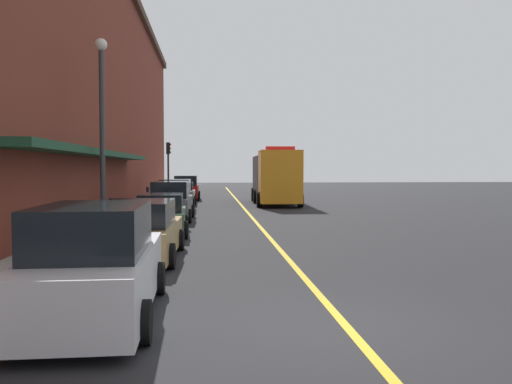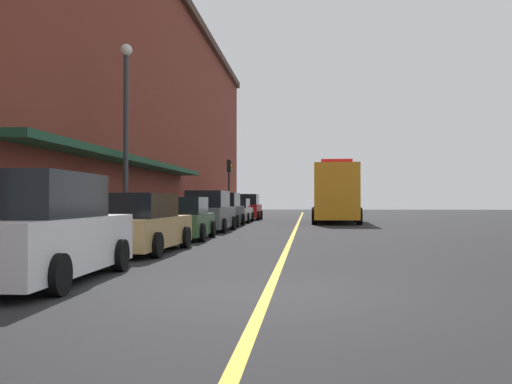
# 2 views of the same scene
# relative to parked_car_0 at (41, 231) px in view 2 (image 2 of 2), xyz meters

# --- Properties ---
(ground_plane) EXTENTS (112.00, 112.00, 0.00)m
(ground_plane) POSITION_rel_parked_car_0_xyz_m (4.01, 24.15, -0.88)
(ground_plane) COLOR #232326
(sidewalk_left) EXTENTS (2.40, 70.00, 0.15)m
(sidewalk_left) POSITION_rel_parked_car_0_xyz_m (-2.19, 24.15, -0.80)
(sidewalk_left) COLOR #ADA8A0
(sidewalk_left) RESTS_ON ground
(lane_center_stripe) EXTENTS (0.16, 70.00, 0.01)m
(lane_center_stripe) POSITION_rel_parked_car_0_xyz_m (4.01, 24.15, -0.87)
(lane_center_stripe) COLOR gold
(lane_center_stripe) RESTS_ON ground
(brick_building_left) EXTENTS (10.02, 64.00, 14.68)m
(brick_building_left) POSITION_rel_parked_car_0_xyz_m (-7.81, 23.14, 6.47)
(brick_building_left) COLOR maroon
(brick_building_left) RESTS_ON ground
(parked_car_0) EXTENTS (2.12, 4.91, 1.89)m
(parked_car_0) POSITION_rel_parked_car_0_xyz_m (0.00, 0.00, 0.00)
(parked_car_0) COLOR silver
(parked_car_0) RESTS_ON ground
(parked_car_1) EXTENTS (2.24, 4.86, 1.61)m
(parked_car_1) POSITION_rel_parked_car_0_xyz_m (-0.00, 5.68, -0.12)
(parked_car_1) COLOR #A5844C
(parked_car_1) RESTS_ON ground
(parked_car_2) EXTENTS (2.04, 4.21, 1.54)m
(parked_car_2) POSITION_rel_parked_car_0_xyz_m (0.12, 10.98, -0.15)
(parked_car_2) COLOR #2D5133
(parked_car_2) RESTS_ON ground
(parked_car_3) EXTENTS (2.09, 4.67, 1.85)m
(parked_car_3) POSITION_rel_parked_car_0_xyz_m (0.09, 16.54, -0.02)
(parked_car_3) COLOR #595B60
(parked_car_3) RESTS_ON ground
(parked_car_4) EXTENTS (2.10, 4.26, 1.83)m
(parked_car_4) POSITION_rel_parked_car_0_xyz_m (-0.02, 21.85, -0.03)
(parked_car_4) COLOR black
(parked_car_4) RESTS_ON ground
(parked_car_5) EXTENTS (2.08, 4.52, 1.53)m
(parked_car_5) POSITION_rel_parked_car_0_xyz_m (-0.03, 27.36, -0.15)
(parked_car_5) COLOR silver
(parked_car_5) RESTS_ON ground
(parked_car_6) EXTENTS (2.11, 4.52, 1.87)m
(parked_car_6) POSITION_rel_parked_car_0_xyz_m (0.11, 32.80, -0.01)
(parked_car_6) COLOR maroon
(parked_car_6) RESTS_ON ground
(utility_truck) EXTENTS (3.10, 9.17, 3.80)m
(utility_truck) POSITION_rel_parked_car_0_xyz_m (6.38, 27.45, 0.94)
(utility_truck) COLOR orange
(utility_truck) RESTS_ON ground
(parking_meter_0) EXTENTS (0.14, 0.18, 1.33)m
(parking_meter_0) POSITION_rel_parked_car_0_xyz_m (-1.34, 19.51, 0.18)
(parking_meter_0) COLOR #4C4C51
(parking_meter_0) RESTS_ON sidewalk_left
(parking_meter_1) EXTENTS (0.14, 0.18, 1.33)m
(parking_meter_1) POSITION_rel_parked_car_0_xyz_m (-1.34, 33.34, 0.18)
(parking_meter_1) COLOR #4C4C51
(parking_meter_1) RESTS_ON sidewalk_left
(parking_meter_2) EXTENTS (0.14, 0.18, 1.33)m
(parking_meter_2) POSITION_rel_parked_car_0_xyz_m (-1.34, 9.03, 0.18)
(parking_meter_2) COLOR #4C4C51
(parking_meter_2) RESTS_ON sidewalk_left
(parking_meter_3) EXTENTS (0.14, 0.18, 1.33)m
(parking_meter_3) POSITION_rel_parked_car_0_xyz_m (-1.34, 27.20, 0.18)
(parking_meter_3) COLOR #4C4C51
(parking_meter_3) RESTS_ON sidewalk_left
(street_lamp_left) EXTENTS (0.44, 0.44, 6.94)m
(street_lamp_left) POSITION_rel_parked_car_0_xyz_m (-1.94, 10.73, 3.52)
(street_lamp_left) COLOR #33383D
(street_lamp_left) RESTS_ON sidewalk_left
(traffic_light_near) EXTENTS (0.38, 0.36, 4.30)m
(traffic_light_near) POSITION_rel_parked_car_0_xyz_m (-1.28, 33.38, 2.28)
(traffic_light_near) COLOR #232326
(traffic_light_near) RESTS_ON sidewalk_left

